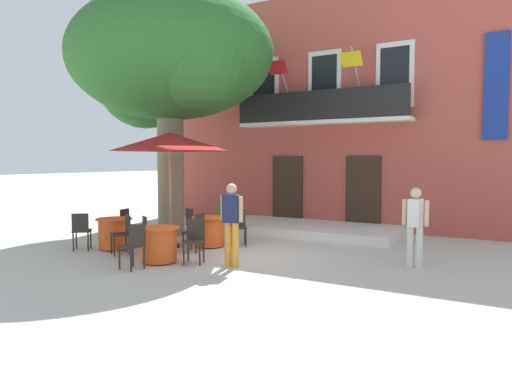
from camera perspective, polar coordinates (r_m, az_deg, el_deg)
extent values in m
plane|color=beige|center=(11.35, -2.52, -7.24)|extent=(120.00, 120.00, 0.00)
cube|color=#B24C42|center=(17.43, 10.75, 8.95)|extent=(13.00, 4.00, 7.50)
cube|color=#332319|center=(16.06, 3.76, 0.16)|extent=(1.10, 0.08, 2.30)
cube|color=#332319|center=(15.05, 12.60, -0.17)|extent=(1.10, 0.08, 2.30)
cube|color=silver|center=(16.63, 0.98, 12.39)|extent=(1.10, 0.08, 1.90)
cube|color=black|center=(16.61, 0.93, 12.40)|extent=(0.84, 0.04, 1.60)
cube|color=silver|center=(15.66, 8.15, 12.89)|extent=(1.10, 0.08, 1.90)
cube|color=black|center=(15.63, 8.10, 12.90)|extent=(0.84, 0.04, 1.60)
cube|color=silver|center=(14.95, 16.15, 13.21)|extent=(1.10, 0.08, 1.90)
cube|color=black|center=(14.92, 16.12, 13.22)|extent=(0.84, 0.04, 1.60)
cube|color=silver|center=(15.25, 7.68, 8.18)|extent=(5.60, 0.65, 0.12)
cube|color=black|center=(15.03, 7.25, 10.20)|extent=(5.60, 0.06, 0.90)
cylinder|color=#B2B2B7|center=(15.77, 3.35, 13.22)|extent=(0.04, 0.95, 1.33)
cube|color=red|center=(15.43, 2.56, 14.56)|extent=(0.60, 0.29, 0.38)
cylinder|color=#B2B2B7|center=(14.83, 11.84, 13.75)|extent=(0.04, 0.95, 1.33)
cube|color=yellow|center=(14.47, 11.26, 15.22)|extent=(0.60, 0.29, 0.38)
cylinder|color=#995638|center=(16.33, 0.21, 8.65)|extent=(0.32, 0.32, 0.29)
ellipsoid|color=#38843D|center=(16.37, 0.21, 9.98)|extent=(0.41, 0.41, 0.46)
cylinder|color=slate|center=(15.29, 7.73, 8.88)|extent=(0.24, 0.24, 0.26)
ellipsoid|color=#4C8E38|center=(15.32, 7.74, 10.24)|extent=(0.32, 0.32, 0.48)
cylinder|color=#47423D|center=(14.54, 16.19, 9.12)|extent=(0.25, 0.25, 0.31)
ellipsoid|color=#2D7533|center=(14.57, 16.21, 10.25)|extent=(0.32, 0.32, 0.27)
cube|color=navy|center=(14.40, 26.64, 11.20)|extent=(0.60, 0.06, 2.80)
cube|color=silver|center=(14.47, 6.06, -4.34)|extent=(5.64, 2.57, 0.25)
cylinder|color=#7F755B|center=(13.99, -10.08, 1.95)|extent=(0.75, 0.75, 3.47)
ellipsoid|color=#286028|center=(14.29, -10.25, 15.67)|extent=(6.02, 5.42, 3.61)
sphere|color=#286028|center=(15.85, -13.01, 12.79)|extent=(3.01, 3.01, 3.01)
sphere|color=#286028|center=(12.83, -6.81, 15.69)|extent=(2.71, 2.71, 2.71)
cylinder|color=#EA561E|center=(10.44, -11.40, -6.23)|extent=(0.74, 0.74, 0.68)
cylinder|color=#EA561E|center=(10.38, -11.43, -4.21)|extent=(0.86, 0.86, 0.04)
cylinder|color=#2D2823|center=(10.51, -11.37, -8.13)|extent=(0.44, 0.44, 0.03)
cylinder|color=#2D2823|center=(11.39, -11.43, -6.12)|extent=(0.04, 0.04, 0.45)
cylinder|color=#2D2823|center=(11.06, -11.09, -6.42)|extent=(0.04, 0.04, 0.45)
cylinder|color=#2D2823|center=(11.33, -13.13, -6.20)|extent=(0.04, 0.04, 0.45)
cylinder|color=#2D2823|center=(11.00, -12.84, -6.50)|extent=(0.04, 0.04, 0.45)
cube|color=#2D2823|center=(11.15, -12.14, -5.07)|extent=(0.56, 0.56, 0.04)
cube|color=#2D2823|center=(11.09, -13.08, -3.93)|extent=(0.33, 0.26, 0.42)
cylinder|color=#2D2823|center=(9.99, -15.91, -7.60)|extent=(0.04, 0.04, 0.45)
cylinder|color=#2D2823|center=(10.21, -14.42, -7.33)|extent=(0.04, 0.04, 0.45)
cylinder|color=#2D2823|center=(9.74, -14.63, -7.88)|extent=(0.04, 0.04, 0.45)
cylinder|color=#2D2823|center=(9.96, -13.13, -7.59)|extent=(0.04, 0.04, 0.45)
cube|color=#2D2823|center=(9.93, -14.55, -6.21)|extent=(0.43, 0.43, 0.04)
cube|color=#2D2823|center=(9.76, -13.88, -5.01)|extent=(0.07, 0.38, 0.42)
cylinder|color=#2D2823|center=(10.04, -6.70, -7.42)|extent=(0.04, 0.04, 0.45)
cylinder|color=#2D2823|center=(10.13, -8.58, -7.33)|extent=(0.04, 0.04, 0.45)
cylinder|color=#2D2823|center=(10.37, -6.23, -7.06)|extent=(0.04, 0.04, 0.45)
cylinder|color=#2D2823|center=(10.45, -8.05, -6.98)|extent=(0.04, 0.04, 0.45)
cube|color=#2D2823|center=(10.20, -7.40, -5.85)|extent=(0.53, 0.53, 0.04)
cube|color=#2D2823|center=(10.34, -7.15, -4.42)|extent=(0.36, 0.19, 0.42)
cylinder|color=#EA561E|center=(12.13, -5.62, -4.76)|extent=(0.74, 0.74, 0.68)
cylinder|color=#EA561E|center=(12.08, -5.63, -3.03)|extent=(0.86, 0.86, 0.04)
cylinder|color=#2D2823|center=(12.18, -5.61, -6.41)|extent=(0.44, 0.44, 0.03)
cylinder|color=#2D2823|center=(11.46, -8.62, -6.03)|extent=(0.04, 0.04, 0.45)
cylinder|color=#2D2823|center=(11.74, -7.73, -5.78)|extent=(0.04, 0.04, 0.45)
cylinder|color=#2D2823|center=(11.28, -7.15, -6.17)|extent=(0.04, 0.04, 0.45)
cylinder|color=#2D2823|center=(11.57, -6.29, -5.91)|extent=(0.04, 0.04, 0.45)
cube|color=#2D2823|center=(11.47, -7.46, -4.77)|extent=(0.45, 0.45, 0.04)
cube|color=#2D2823|center=(11.35, -6.69, -3.68)|extent=(0.09, 0.38, 0.42)
cylinder|color=#2D2823|center=(12.03, -1.20, -5.51)|extent=(0.04, 0.04, 0.45)
cylinder|color=#2D2823|center=(12.01, -2.82, -5.54)|extent=(0.04, 0.04, 0.45)
cylinder|color=#2D2823|center=(12.37, -1.35, -5.25)|extent=(0.04, 0.04, 0.45)
cylinder|color=#2D2823|center=(12.34, -2.93, -5.28)|extent=(0.04, 0.04, 0.45)
cube|color=#2D2823|center=(12.15, -2.08, -4.25)|extent=(0.56, 0.56, 0.04)
cube|color=#2D2823|center=(12.30, -2.15, -3.07)|extent=(0.33, 0.26, 0.42)
cylinder|color=#2D2823|center=(13.04, -6.80, -4.81)|extent=(0.04, 0.04, 0.45)
cylinder|color=#2D2823|center=(12.74, -6.13, -5.01)|extent=(0.04, 0.04, 0.45)
cylinder|color=#2D2823|center=(12.89, -8.16, -4.92)|extent=(0.04, 0.04, 0.45)
cylinder|color=#2D2823|center=(12.59, -7.52, -5.12)|extent=(0.04, 0.04, 0.45)
cube|color=#2D2823|center=(12.78, -7.16, -3.88)|extent=(0.54, 0.54, 0.04)
cube|color=#2D2823|center=(12.67, -7.90, -2.90)|extent=(0.36, 0.20, 0.42)
cylinder|color=#EA561E|center=(12.24, -16.50, -4.82)|extent=(0.74, 0.74, 0.68)
cylinder|color=#EA561E|center=(12.19, -16.54, -3.10)|extent=(0.86, 0.86, 0.04)
cylinder|color=#2D2823|center=(12.30, -16.47, -6.46)|extent=(0.44, 0.44, 0.03)
cylinder|color=#2D2823|center=(12.59, -20.56, -5.34)|extent=(0.04, 0.04, 0.45)
cylinder|color=#2D2823|center=(12.52, -19.03, -5.35)|extent=(0.04, 0.04, 0.45)
cylinder|color=#2D2823|center=(12.26, -20.88, -5.59)|extent=(0.04, 0.04, 0.45)
cylinder|color=#2D2823|center=(12.19, -19.31, -5.61)|extent=(0.04, 0.04, 0.45)
cube|color=#2D2823|center=(12.35, -19.97, -4.35)|extent=(0.56, 0.56, 0.04)
cube|color=#2D2823|center=(12.15, -20.16, -3.40)|extent=(0.32, 0.27, 0.42)
cylinder|color=#2D2823|center=(11.34, -16.49, -6.25)|extent=(0.04, 0.04, 0.45)
cylinder|color=#2D2823|center=(11.67, -16.79, -5.97)|extent=(0.04, 0.04, 0.45)
cylinder|color=#2D2823|center=(11.41, -14.80, -6.16)|extent=(0.04, 0.04, 0.45)
cylinder|color=#2D2823|center=(11.74, -15.15, -5.88)|extent=(0.04, 0.04, 0.45)
cube|color=#2D2823|center=(11.50, -15.83, -4.86)|extent=(0.55, 0.55, 0.04)
cube|color=#2D2823|center=(11.50, -14.97, -3.68)|extent=(0.34, 0.24, 0.42)
cylinder|color=#2D2823|center=(12.94, -13.58, -4.95)|extent=(0.04, 0.04, 0.45)
cylinder|color=#2D2823|center=(12.65, -14.38, -5.17)|extent=(0.04, 0.04, 0.45)
cylinder|color=#2D2823|center=(13.12, -14.85, -4.86)|extent=(0.04, 0.04, 0.45)
cylinder|color=#2D2823|center=(12.84, -15.67, -5.06)|extent=(0.04, 0.04, 0.45)
cube|color=#2D2823|center=(12.85, -14.64, -3.93)|extent=(0.48, 0.48, 0.04)
cube|color=#2D2823|center=(12.92, -15.33, -2.87)|extent=(0.13, 0.38, 0.42)
cylinder|color=#997A56|center=(12.09, -10.13, -0.51)|extent=(0.06, 0.06, 2.55)
cylinder|color=#333333|center=(12.25, -10.06, -6.28)|extent=(0.44, 0.44, 0.08)
cone|color=#B21E1E|center=(12.06, -10.20, 5.89)|extent=(2.90, 2.90, 0.45)
cylinder|color=#47423D|center=(16.11, -4.14, -3.49)|extent=(0.26, 0.26, 0.25)
ellipsoid|color=#2D7533|center=(16.07, -4.14, -2.30)|extent=(0.34, 0.34, 0.42)
cylinder|color=gold|center=(9.87, -3.34, -6.23)|extent=(0.14, 0.14, 0.91)
cylinder|color=gold|center=(9.77, -2.46, -6.33)|extent=(0.14, 0.14, 0.91)
cube|color=#1E2347|center=(9.72, -2.91, -1.99)|extent=(0.39, 0.30, 0.56)
sphere|color=tan|center=(9.68, -2.92, 0.36)|extent=(0.22, 0.22, 0.22)
cylinder|color=tan|center=(9.84, -3.98, -1.92)|extent=(0.09, 0.09, 0.52)
cylinder|color=tan|center=(9.60, -1.82, -2.06)|extent=(0.09, 0.09, 0.52)
cylinder|color=silver|center=(10.34, 17.83, -6.17)|extent=(0.14, 0.14, 0.83)
cylinder|color=silver|center=(10.30, 18.81, -6.23)|extent=(0.14, 0.14, 0.83)
cube|color=white|center=(10.22, 18.40, -2.35)|extent=(0.25, 0.36, 0.56)
sphere|color=beige|center=(10.19, 18.45, -0.11)|extent=(0.22, 0.22, 0.22)
cylinder|color=beige|center=(10.27, 17.20, -2.29)|extent=(0.09, 0.09, 0.52)
cylinder|color=beige|center=(10.18, 19.61, -2.40)|extent=(0.09, 0.09, 0.52)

